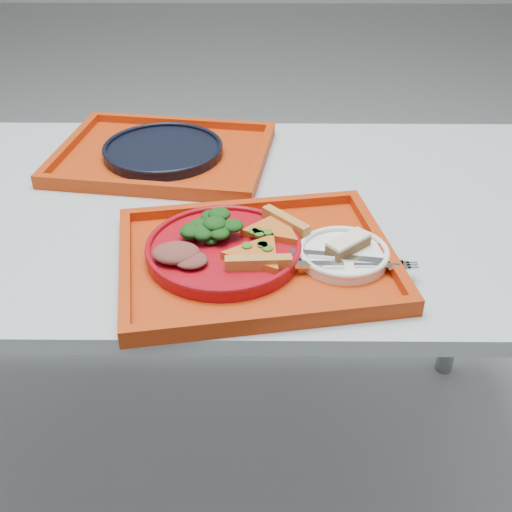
{
  "coord_description": "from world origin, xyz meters",
  "views": [
    {
      "loc": [
        0.17,
        -1.09,
        1.37
      ],
      "look_at": [
        0.16,
        -0.23,
        0.78
      ],
      "focal_mm": 45.0,
      "sensor_mm": 36.0,
      "label": 1
    }
  ],
  "objects_px": {
    "tray_far": "(164,157)",
    "dessert_bar": "(348,244)",
    "dinner_plate": "(224,251)",
    "tray_main": "(256,262)",
    "navy_plate": "(163,151)"
  },
  "relations": [
    {
      "from": "tray_far",
      "to": "dessert_bar",
      "type": "distance_m",
      "value": 0.54
    },
    {
      "from": "tray_main",
      "to": "tray_far",
      "type": "xyz_separation_m",
      "value": [
        -0.21,
        0.4,
        0.0
      ]
    },
    {
      "from": "tray_main",
      "to": "dessert_bar",
      "type": "height_order",
      "value": "dessert_bar"
    },
    {
      "from": "tray_far",
      "to": "dinner_plate",
      "type": "bearing_deg",
      "value": -60.64
    },
    {
      "from": "tray_far",
      "to": "dessert_bar",
      "type": "xyz_separation_m",
      "value": [
        0.36,
        -0.39,
        0.03
      ]
    },
    {
      "from": "dinner_plate",
      "to": "navy_plate",
      "type": "distance_m",
      "value": 0.42
    },
    {
      "from": "dinner_plate",
      "to": "dessert_bar",
      "type": "distance_m",
      "value": 0.21
    },
    {
      "from": "tray_main",
      "to": "dinner_plate",
      "type": "height_order",
      "value": "dinner_plate"
    },
    {
      "from": "dinner_plate",
      "to": "tray_main",
      "type": "bearing_deg",
      "value": -10.3
    },
    {
      "from": "tray_main",
      "to": "navy_plate",
      "type": "relative_size",
      "value": 1.73
    },
    {
      "from": "dinner_plate",
      "to": "navy_plate",
      "type": "relative_size",
      "value": 1.0
    },
    {
      "from": "tray_far",
      "to": "dinner_plate",
      "type": "distance_m",
      "value": 0.42
    },
    {
      "from": "tray_main",
      "to": "navy_plate",
      "type": "height_order",
      "value": "navy_plate"
    },
    {
      "from": "tray_far",
      "to": "navy_plate",
      "type": "bearing_deg",
      "value": 71.65
    },
    {
      "from": "tray_far",
      "to": "dinner_plate",
      "type": "xyz_separation_m",
      "value": [
        0.15,
        -0.39,
        0.02
      ]
    }
  ]
}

